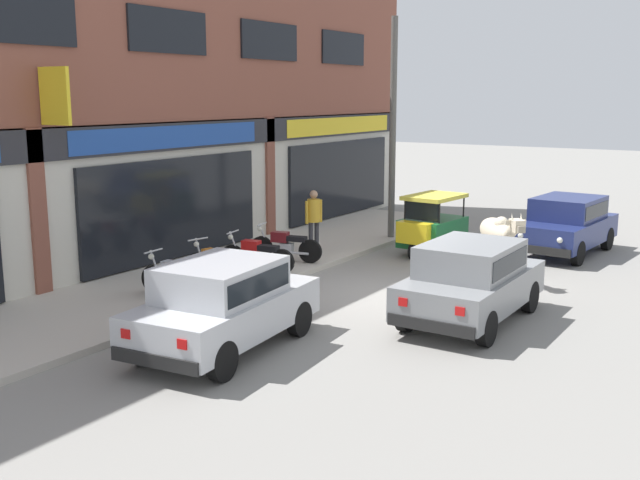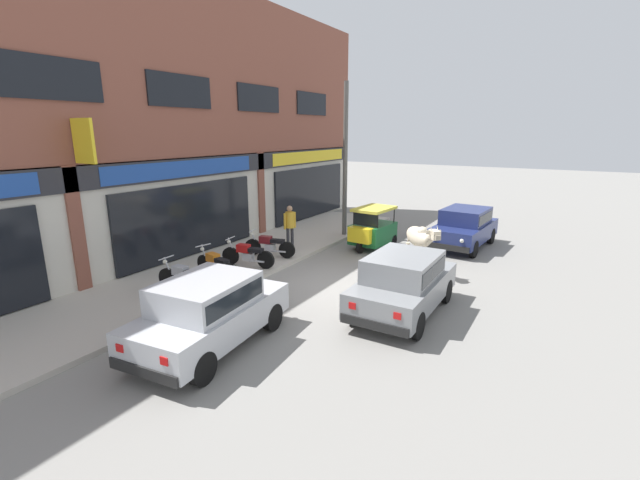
{
  "view_description": "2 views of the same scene",
  "coord_description": "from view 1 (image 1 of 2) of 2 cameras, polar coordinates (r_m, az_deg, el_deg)",
  "views": [
    {
      "loc": [
        -13.07,
        -6.92,
        4.04
      ],
      "look_at": [
        -0.73,
        1.0,
        1.17
      ],
      "focal_mm": 42.0,
      "sensor_mm": 36.0,
      "label": 1
    },
    {
      "loc": [
        -9.9,
        -5.35,
        4.25
      ],
      "look_at": [
        0.8,
        1.0,
        1.06
      ],
      "focal_mm": 24.0,
      "sensor_mm": 36.0,
      "label": 2
    }
  ],
  "objects": [
    {
      "name": "motorcycle_2",
      "position": [
        16.8,
        -4.85,
        -1.12
      ],
      "size": [
        0.57,
        1.8,
        0.88
      ],
      "color": "black",
      "rests_on": "sidewalk"
    },
    {
      "name": "pedestrian",
      "position": [
        18.44,
        -0.48,
        1.91
      ],
      "size": [
        0.47,
        0.32,
        1.6
      ],
      "color": "#2D2D33",
      "rests_on": "sidewalk"
    },
    {
      "name": "motorcycle_3",
      "position": [
        17.8,
        -2.66,
        -0.4
      ],
      "size": [
        0.65,
        1.79,
        0.88
      ],
      "color": "black",
      "rests_on": "sidewalk"
    },
    {
      "name": "car_2",
      "position": [
        20.15,
        18.28,
        1.29
      ],
      "size": [
        3.71,
        1.88,
        1.46
      ],
      "color": "black",
      "rests_on": "ground"
    },
    {
      "name": "shop_building",
      "position": [
        18.3,
        -11.98,
        11.74
      ],
      "size": [
        23.0,
        1.4,
        9.1
      ],
      "color": "brown",
      "rests_on": "ground"
    },
    {
      "name": "car_3",
      "position": [
        13.63,
        11.44,
        -2.84
      ],
      "size": [
        3.62,
        1.62,
        1.46
      ],
      "color": "black",
      "rests_on": "ground"
    },
    {
      "name": "cow",
      "position": [
        17.07,
        13.38,
        0.52
      ],
      "size": [
        1.73,
        1.62,
        1.61
      ],
      "color": "beige",
      "rests_on": "ground"
    },
    {
      "name": "utility_pole",
      "position": [
        20.64,
        5.57,
        8.39
      ],
      "size": [
        0.18,
        0.18,
        5.95
      ],
      "primitive_type": "cylinder",
      "color": "#595651",
      "rests_on": "sidewalk"
    },
    {
      "name": "sidewalk",
      "position": [
        17.44,
        -6.78,
        -2.21
      ],
      "size": [
        19.0,
        3.43,
        0.12
      ],
      "primitive_type": "cube",
      "color": "#B7AFA3",
      "rests_on": "ground"
    },
    {
      "name": "car_0",
      "position": [
        11.99,
        -7.37,
        -4.64
      ],
      "size": [
        3.72,
        1.93,
        1.46
      ],
      "color": "black",
      "rests_on": "ground"
    },
    {
      "name": "ground_plane",
      "position": [
        15.33,
        4.64,
        -4.25
      ],
      "size": [
        90.0,
        90.0,
        0.0
      ],
      "primitive_type": "plane",
      "color": "gray"
    },
    {
      "name": "auto_rickshaw",
      "position": [
        19.3,
        8.47,
        0.86
      ],
      "size": [
        2.04,
        1.31,
        1.52
      ],
      "color": "black",
      "rests_on": "ground"
    },
    {
      "name": "motorcycle_1",
      "position": [
        15.88,
        -7.93,
        -1.9
      ],
      "size": [
        0.63,
        1.8,
        0.88
      ],
      "color": "black",
      "rests_on": "sidewalk"
    },
    {
      "name": "motorcycle_0",
      "position": [
        14.91,
        -10.79,
        -2.84
      ],
      "size": [
        0.52,
        1.81,
        0.88
      ],
      "color": "black",
      "rests_on": "sidewalk"
    }
  ]
}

